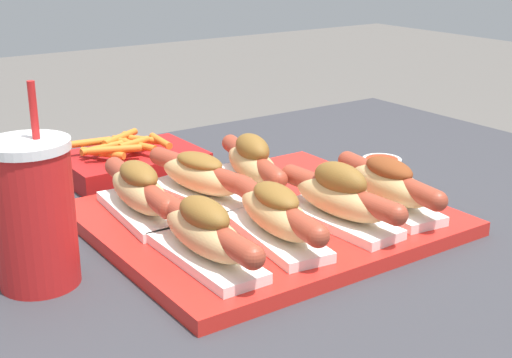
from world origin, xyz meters
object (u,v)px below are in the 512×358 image
(hot_dog_5, at_px, (200,176))
(serving_tray, at_px, (265,219))
(hot_dog_4, at_px, (139,191))
(hot_dog_2, at_px, (340,197))
(hot_dog_1, at_px, (276,214))
(drink_cup, at_px, (34,213))
(fries_basket, at_px, (131,162))
(hot_dog_0, at_px, (205,233))
(sauce_bowl, at_px, (382,164))
(hot_dog_3, at_px, (388,185))
(hot_dog_6, at_px, (252,164))

(hot_dog_5, bearing_deg, serving_tray, -63.94)
(serving_tray, distance_m, hot_dog_4, 0.17)
(hot_dog_2, xyz_separation_m, hot_dog_4, (-0.19, 0.16, -0.00))
(hot_dog_1, height_order, drink_cup, drink_cup)
(serving_tray, bearing_deg, fries_basket, 100.03)
(hot_dog_0, relative_size, sauce_bowl, 3.39)
(hot_dog_2, xyz_separation_m, drink_cup, (-0.35, 0.09, 0.03))
(hot_dog_2, height_order, hot_dog_3, hot_dog_2)
(hot_dog_3, distance_m, sauce_bowl, 0.21)
(serving_tray, bearing_deg, drink_cup, 178.84)
(sauce_bowl, bearing_deg, hot_dog_2, -145.36)
(hot_dog_3, xyz_separation_m, fries_basket, (-0.19, 0.37, -0.03))
(serving_tray, xyz_separation_m, sauce_bowl, (0.28, 0.07, 0.00))
(serving_tray, distance_m, hot_dog_3, 0.17)
(fries_basket, bearing_deg, sauce_bowl, -33.15)
(drink_cup, distance_m, fries_basket, 0.38)
(hot_dog_5, xyz_separation_m, hot_dog_6, (0.09, -0.00, 0.00))
(hot_dog_1, relative_size, fries_basket, 0.99)
(hot_dog_4, relative_size, hot_dog_6, 1.02)
(serving_tray, bearing_deg, hot_dog_6, 64.93)
(hot_dog_4, bearing_deg, fries_basket, 67.74)
(hot_dog_3, bearing_deg, hot_dog_5, 137.04)
(serving_tray, height_order, hot_dog_2, hot_dog_2)
(hot_dog_1, xyz_separation_m, hot_dog_2, (0.09, -0.00, 0.00))
(hot_dog_4, relative_size, fries_basket, 1.00)
(hot_dog_0, xyz_separation_m, hot_dog_5, (0.10, 0.17, -0.00))
(hot_dog_1, xyz_separation_m, hot_dog_5, (-0.00, 0.17, -0.00))
(hot_dog_4, height_order, sauce_bowl, hot_dog_4)
(serving_tray, bearing_deg, hot_dog_3, -30.11)
(hot_dog_5, relative_size, fries_basket, 0.99)
(hot_dog_3, relative_size, sauce_bowl, 3.37)
(hot_dog_1, relative_size, hot_dog_4, 1.00)
(drink_cup, relative_size, fries_basket, 1.05)
(hot_dog_2, distance_m, sauce_bowl, 0.28)
(hot_dog_0, relative_size, hot_dog_6, 1.02)
(hot_dog_4, bearing_deg, hot_dog_6, 2.82)
(serving_tray, xyz_separation_m, hot_dog_0, (-0.14, -0.08, 0.04))
(hot_dog_0, distance_m, hot_dog_1, 0.10)
(hot_dog_1, height_order, hot_dog_2, hot_dog_2)
(hot_dog_5, bearing_deg, drink_cup, -161.50)
(hot_dog_2, bearing_deg, hot_dog_1, 177.64)
(hot_dog_3, relative_size, fries_basket, 0.99)
(hot_dog_5, bearing_deg, hot_dog_0, -119.01)
(hot_dog_2, distance_m, hot_dog_5, 0.20)
(hot_dog_3, distance_m, hot_dog_6, 0.20)
(hot_dog_1, distance_m, drink_cup, 0.27)
(serving_tray, relative_size, hot_dog_6, 2.06)
(drink_cup, height_order, fries_basket, drink_cup)
(hot_dog_6, bearing_deg, drink_cup, -166.13)
(hot_dog_3, height_order, hot_dog_5, hot_dog_3)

